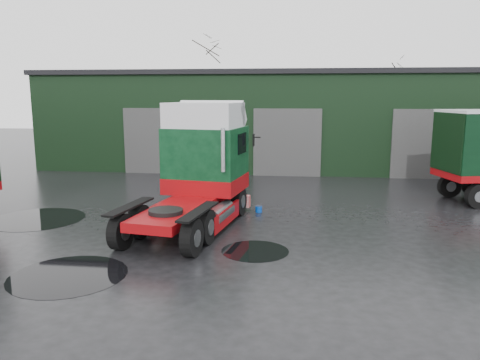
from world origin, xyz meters
name	(u,v)px	position (x,y,z in m)	size (l,w,h in m)	color
ground	(212,250)	(0.00, 0.00, 0.00)	(100.00, 100.00, 0.00)	black
warehouse	(289,118)	(2.00, 20.00, 3.16)	(32.40, 12.40, 6.30)	black
hero_tractor	(186,168)	(-1.28, 2.04, 2.28)	(3.11, 7.33, 4.55)	#0A3519
wash_bucket	(259,209)	(1.05, 4.95, 0.13)	(0.28, 0.28, 0.26)	#0739A6
tree_back_a	(206,95)	(-6.00, 30.00, 4.75)	(4.40, 4.40, 9.50)	black
tree_back_b	(380,107)	(10.00, 30.00, 3.75)	(4.40, 4.40, 7.50)	black
puddle_0	(68,275)	(-3.47, -2.55, 0.00)	(3.13, 3.13, 0.01)	black
puddle_1	(255,251)	(1.34, 0.05, 0.00)	(2.11, 2.11, 0.01)	black
puddle_2	(37,219)	(-7.47, 2.82, 0.00)	(3.61, 3.61, 0.01)	black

